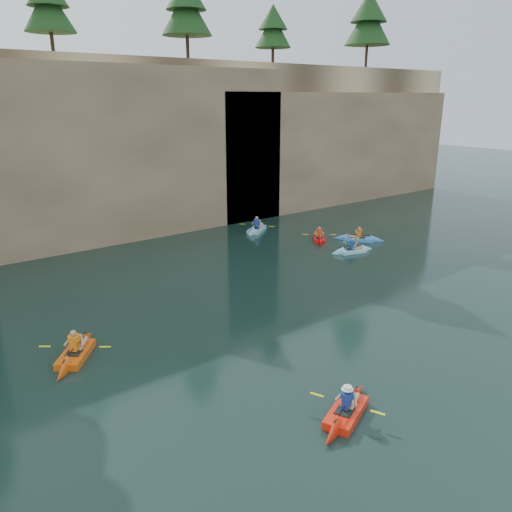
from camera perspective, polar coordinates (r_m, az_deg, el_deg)
ground at (r=16.60m, az=13.08°, el=-15.96°), size 160.00×160.00×0.00m
cliff at (r=40.17m, az=-21.67°, el=12.12°), size 70.00×16.00×12.00m
cliff_slab_center at (r=33.88m, az=-14.72°, el=11.44°), size 24.00×2.40×11.40m
cliff_slab_east at (r=45.53m, az=9.71°, el=12.25°), size 26.00×2.40×9.84m
sea_cave_center at (r=32.14m, az=-23.55°, el=2.77°), size 3.50×1.00×3.20m
sea_cave_east at (r=37.62m, az=-2.56°, el=7.25°), size 5.00×1.00×4.50m
main_kayaker at (r=15.76m, az=10.25°, el=-17.06°), size 3.39×2.13×1.25m
kayaker_orange at (r=19.65m, az=-19.91°, el=-10.41°), size 2.81×3.28×1.35m
kayaker_ltblue_near at (r=31.02m, az=10.93°, el=0.65°), size 2.98×2.21×1.14m
kayaker_red_far at (r=33.35m, az=7.20°, el=2.04°), size 2.49×2.82×1.13m
kayaker_ltblue_mid at (r=35.33m, az=0.08°, el=3.11°), size 3.32×2.66×1.33m
kayaker_blue_east at (r=33.66m, az=11.67°, el=1.96°), size 2.64×3.03×1.18m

